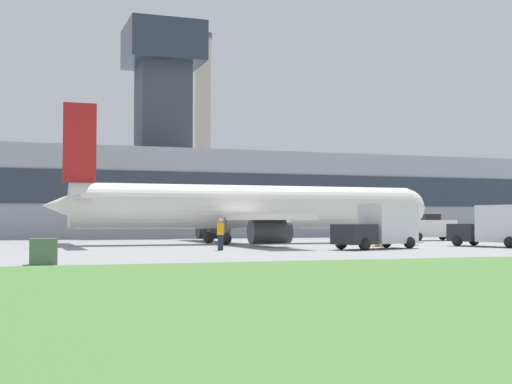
# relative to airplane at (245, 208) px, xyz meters

# --- Properties ---
(ground_plane) EXTENTS (400.00, 400.00, 0.00)m
(ground_plane) POSITION_rel_airplane_xyz_m (-0.08, -4.40, -2.58)
(ground_plane) COLOR gray
(terminal_building) EXTENTS (84.80, 16.12, 22.61)m
(terminal_building) POSITION_rel_airplane_xyz_m (-0.12, 26.17, 2.32)
(terminal_building) COLOR #9EA3AD
(terminal_building) RESTS_ON ground_plane
(smokestack_left) EXTENTS (2.94, 2.94, 31.91)m
(smokestack_left) POSITION_rel_airplane_xyz_m (13.23, 61.72, 13.49)
(smokestack_left) COLOR #B2A899
(smokestack_left) RESTS_ON ground_plane
(airplane) EXTENTS (28.74, 23.83, 9.57)m
(airplane) POSITION_rel_airplane_xyz_m (0.00, 0.00, 0.00)
(airplane) COLOR white
(airplane) RESTS_ON ground_plane
(pushback_tug) EXTENTS (4.27, 3.41, 2.22)m
(pushback_tug) POSITION_rel_airplane_xyz_m (17.24, 2.67, -1.56)
(pushback_tug) COLOR white
(pushback_tug) RESTS_ON ground_plane
(baggage_truck) EXTENTS (6.21, 4.00, 2.66)m
(baggage_truck) POSITION_rel_airplane_xyz_m (4.72, -11.40, -1.29)
(baggage_truck) COLOR #232328
(baggage_truck) RESTS_ON ground_plane
(fuel_truck) EXTENTS (3.78, 5.70, 2.64)m
(fuel_truck) POSITION_rel_airplane_xyz_m (13.18, -11.10, -1.30)
(fuel_truck) COLOR #232328
(fuel_truck) RESTS_ON ground_plane
(ground_crew_person) EXTENTS (0.48, 0.48, 1.78)m
(ground_crew_person) POSITION_rel_airplane_xyz_m (-4.86, -10.47, -1.67)
(ground_crew_person) COLOR #23283D
(ground_crew_person) RESTS_ON ground_plane
(traffic_cone_near_nose) EXTENTS (0.60, 0.60, 0.67)m
(traffic_cone_near_nose) POSITION_rel_airplane_xyz_m (6.25, -8.25, -2.27)
(traffic_cone_near_nose) COLOR black
(traffic_cone_near_nose) RESTS_ON ground_plane
(traffic_cone_wingtip) EXTENTS (0.53, 0.53, 0.51)m
(traffic_cone_wingtip) POSITION_rel_airplane_xyz_m (9.77, -6.72, -2.35)
(traffic_cone_wingtip) COLOR black
(traffic_cone_wingtip) RESTS_ON ground_plane
(utility_cabinet) EXTENTS (1.00, 0.77, 0.99)m
(utility_cabinet) POSITION_rel_airplane_xyz_m (-14.82, -20.70, -2.09)
(utility_cabinet) COLOR #4C724C
(utility_cabinet) RESTS_ON ground_plane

